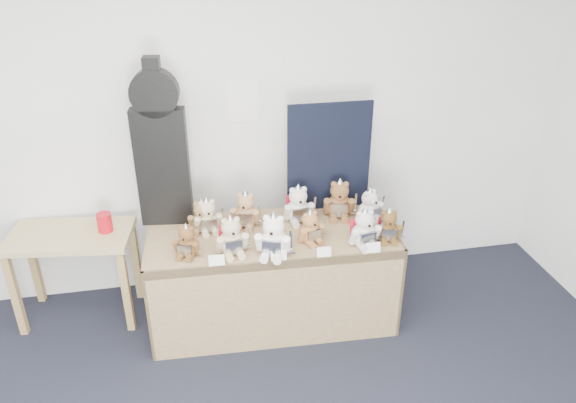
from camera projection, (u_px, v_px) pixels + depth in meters
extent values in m
plane|color=silver|center=(157.00, 120.00, 3.86)|extent=(6.00, 0.00, 6.00)
cube|color=white|center=(242.00, 101.00, 3.91)|extent=(0.21, 0.00, 0.30)
cube|color=brown|center=(272.00, 237.00, 3.79)|extent=(1.70, 0.77, 0.06)
cube|color=brown|center=(279.00, 306.00, 3.64)|extent=(1.67, 0.09, 0.70)
cube|color=brown|center=(152.00, 286.00, 3.83)|extent=(0.05, 0.70, 0.70)
cube|color=brown|center=(386.00, 266.00, 4.05)|extent=(0.05, 0.70, 0.70)
cube|color=#A48758|center=(70.00, 236.00, 3.82)|extent=(0.87, 0.56, 0.04)
cube|color=olive|center=(15.00, 295.00, 3.79)|extent=(0.06, 0.06, 0.64)
cube|color=olive|center=(34.00, 264.00, 4.12)|extent=(0.06, 0.06, 0.64)
cube|color=olive|center=(126.00, 291.00, 3.83)|extent=(0.06, 0.06, 0.64)
cube|color=olive|center=(136.00, 261.00, 4.16)|extent=(0.06, 0.06, 0.64)
cube|color=black|center=(163.00, 168.00, 3.74)|extent=(0.36, 0.14, 0.82)
cylinder|color=black|center=(154.00, 93.00, 3.50)|extent=(0.32, 0.14, 0.31)
cube|color=black|center=(152.00, 73.00, 3.44)|extent=(0.11, 0.10, 0.20)
cube|color=black|center=(329.00, 157.00, 3.93)|extent=(0.60, 0.02, 0.79)
cylinder|color=red|center=(105.00, 222.00, 3.81)|extent=(0.10, 0.10, 0.13)
ellipsoid|color=brown|center=(188.00, 247.00, 3.52)|extent=(0.17, 0.16, 0.14)
sphere|color=brown|center=(187.00, 234.00, 3.48)|extent=(0.10, 0.10, 0.10)
cylinder|color=brown|center=(184.00, 238.00, 3.44)|extent=(0.05, 0.04, 0.04)
sphere|color=black|center=(183.00, 240.00, 3.43)|extent=(0.02, 0.02, 0.02)
sphere|color=brown|center=(181.00, 228.00, 3.46)|extent=(0.03, 0.03, 0.03)
sphere|color=brown|center=(191.00, 229.00, 3.45)|extent=(0.03, 0.03, 0.03)
cylinder|color=brown|center=(177.00, 246.00, 3.51)|extent=(0.06, 0.09, 0.10)
cylinder|color=brown|center=(197.00, 248.00, 3.49)|extent=(0.06, 0.09, 0.10)
cylinder|color=brown|center=(181.00, 256.00, 3.50)|extent=(0.07, 0.10, 0.04)
cylinder|color=brown|center=(190.00, 257.00, 3.49)|extent=(0.07, 0.10, 0.04)
cube|color=silver|center=(185.00, 251.00, 3.47)|extent=(0.09, 0.05, 0.08)
cone|color=silver|center=(186.00, 228.00, 3.46)|extent=(0.09, 0.09, 0.07)
cube|color=silver|center=(199.00, 247.00, 3.47)|extent=(0.02, 0.04, 0.15)
cube|color=silver|center=(200.00, 254.00, 3.49)|extent=(0.04, 0.02, 0.01)
ellipsoid|color=#CDB690|center=(232.00, 242.00, 3.54)|extent=(0.18, 0.16, 0.17)
sphere|color=#CDB690|center=(231.00, 227.00, 3.49)|extent=(0.12, 0.12, 0.12)
cylinder|color=#CDB690|center=(233.00, 232.00, 3.45)|extent=(0.05, 0.03, 0.05)
sphere|color=black|center=(233.00, 234.00, 3.43)|extent=(0.02, 0.02, 0.02)
sphere|color=#CDB690|center=(224.00, 221.00, 3.46)|extent=(0.04, 0.04, 0.04)
sphere|color=#CDB690|center=(237.00, 219.00, 3.48)|extent=(0.04, 0.04, 0.04)
cylinder|color=#CDB690|center=(220.00, 245.00, 3.50)|extent=(0.06, 0.10, 0.13)
cylinder|color=#CDB690|center=(245.00, 241.00, 3.54)|extent=(0.06, 0.10, 0.13)
cylinder|color=#CDB690|center=(228.00, 255.00, 3.50)|extent=(0.06, 0.11, 0.05)
cylinder|color=#CDB690|center=(240.00, 253.00, 3.52)|extent=(0.06, 0.11, 0.05)
cube|color=silver|center=(234.00, 247.00, 3.48)|extent=(0.11, 0.03, 0.09)
cone|color=silver|center=(230.00, 220.00, 3.47)|extent=(0.10, 0.10, 0.08)
cube|color=silver|center=(249.00, 238.00, 3.53)|extent=(0.02, 0.04, 0.18)
cube|color=silver|center=(249.00, 247.00, 3.56)|extent=(0.05, 0.01, 0.01)
cube|color=#AC1328|center=(229.00, 236.00, 3.59)|extent=(0.14, 0.05, 0.15)
ellipsoid|color=white|center=(274.00, 243.00, 3.52)|extent=(0.23, 0.21, 0.18)
sphere|color=white|center=(274.00, 226.00, 3.46)|extent=(0.13, 0.13, 0.13)
cylinder|color=white|center=(272.00, 232.00, 3.42)|extent=(0.06, 0.05, 0.06)
sphere|color=black|center=(271.00, 234.00, 3.40)|extent=(0.02, 0.02, 0.02)
sphere|color=white|center=(266.00, 218.00, 3.45)|extent=(0.04, 0.04, 0.04)
sphere|color=white|center=(280.00, 219.00, 3.43)|extent=(0.04, 0.04, 0.04)
cylinder|color=white|center=(259.00, 242.00, 3.51)|extent=(0.08, 0.11, 0.14)
cylinder|color=white|center=(287.00, 245.00, 3.49)|extent=(0.08, 0.11, 0.14)
cylinder|color=white|center=(265.00, 255.00, 3.50)|extent=(0.09, 0.13, 0.06)
cylinder|color=white|center=(279.00, 256.00, 3.48)|extent=(0.09, 0.13, 0.06)
cube|color=silver|center=(272.00, 248.00, 3.46)|extent=(0.12, 0.06, 0.10)
cone|color=silver|center=(273.00, 218.00, 3.44)|extent=(0.11, 0.11, 0.09)
cube|color=silver|center=(291.00, 243.00, 3.46)|extent=(0.03, 0.05, 0.19)
cube|color=silver|center=(291.00, 253.00, 3.49)|extent=(0.05, 0.03, 0.01)
ellipsoid|color=#A56E3E|center=(310.00, 233.00, 3.67)|extent=(0.18, 0.16, 0.14)
sphere|color=#A56E3E|center=(310.00, 220.00, 3.62)|extent=(0.11, 0.11, 0.11)
cylinder|color=#A56E3E|center=(314.00, 224.00, 3.59)|extent=(0.05, 0.04, 0.04)
sphere|color=black|center=(315.00, 225.00, 3.58)|extent=(0.02, 0.02, 0.02)
sphere|color=#A56E3E|center=(306.00, 216.00, 3.59)|extent=(0.03, 0.03, 0.03)
sphere|color=#A56E3E|center=(315.00, 213.00, 3.62)|extent=(0.03, 0.03, 0.03)
cylinder|color=#A56E3E|center=(302.00, 236.00, 3.62)|extent=(0.06, 0.09, 0.11)
cylinder|color=#A56E3E|center=(320.00, 230.00, 3.68)|extent=(0.06, 0.09, 0.11)
cylinder|color=#A56E3E|center=(310.00, 243.00, 3.63)|extent=(0.07, 0.10, 0.04)
cylinder|color=#A56E3E|center=(318.00, 240.00, 3.66)|extent=(0.07, 0.10, 0.04)
cube|color=silver|center=(314.00, 236.00, 3.62)|extent=(0.09, 0.05, 0.08)
cone|color=silver|center=(310.00, 214.00, 3.60)|extent=(0.09, 0.09, 0.07)
cube|color=silver|center=(324.00, 227.00, 3.67)|extent=(0.02, 0.04, 0.15)
cube|color=silver|center=(323.00, 235.00, 3.70)|extent=(0.04, 0.02, 0.01)
ellipsoid|color=silver|center=(364.00, 235.00, 3.63)|extent=(0.18, 0.16, 0.17)
sphere|color=silver|center=(365.00, 220.00, 3.58)|extent=(0.12, 0.12, 0.12)
cylinder|color=silver|center=(368.00, 225.00, 3.54)|extent=(0.05, 0.03, 0.05)
sphere|color=black|center=(370.00, 226.00, 3.52)|extent=(0.02, 0.02, 0.02)
sphere|color=silver|center=(359.00, 214.00, 3.54)|extent=(0.04, 0.04, 0.04)
sphere|color=silver|center=(371.00, 212.00, 3.56)|extent=(0.04, 0.04, 0.04)
cylinder|color=silver|center=(354.00, 237.00, 3.58)|extent=(0.06, 0.10, 0.13)
cylinder|color=silver|center=(376.00, 233.00, 3.63)|extent=(0.06, 0.10, 0.13)
cylinder|color=silver|center=(362.00, 246.00, 3.59)|extent=(0.06, 0.11, 0.05)
cylinder|color=silver|center=(372.00, 244.00, 3.61)|extent=(0.06, 0.11, 0.05)
cube|color=silver|center=(368.00, 239.00, 3.57)|extent=(0.11, 0.03, 0.09)
cone|color=silver|center=(365.00, 212.00, 3.55)|extent=(0.10, 0.10, 0.08)
cube|color=silver|center=(381.00, 230.00, 3.61)|extent=(0.02, 0.04, 0.17)
cube|color=silver|center=(380.00, 239.00, 3.64)|extent=(0.05, 0.01, 0.01)
cube|color=#AC1328|center=(359.00, 228.00, 3.67)|extent=(0.14, 0.05, 0.15)
ellipsoid|color=brown|center=(388.00, 231.00, 3.69)|extent=(0.16, 0.15, 0.14)
sphere|color=brown|center=(389.00, 218.00, 3.64)|extent=(0.10, 0.10, 0.10)
cylinder|color=brown|center=(390.00, 223.00, 3.61)|extent=(0.05, 0.03, 0.04)
sphere|color=black|center=(390.00, 224.00, 3.59)|extent=(0.02, 0.02, 0.02)
sphere|color=brown|center=(384.00, 213.00, 3.62)|extent=(0.03, 0.03, 0.03)
sphere|color=brown|center=(395.00, 213.00, 3.62)|extent=(0.03, 0.03, 0.03)
cylinder|color=brown|center=(378.00, 231.00, 3.67)|extent=(0.05, 0.08, 0.11)
cylinder|color=brown|center=(399.00, 231.00, 3.67)|extent=(0.05, 0.08, 0.11)
cylinder|color=brown|center=(384.00, 240.00, 3.66)|extent=(0.06, 0.10, 0.04)
cylinder|color=brown|center=(393.00, 240.00, 3.66)|extent=(0.06, 0.10, 0.04)
cube|color=silver|center=(389.00, 235.00, 3.64)|extent=(0.09, 0.03, 0.08)
cone|color=silver|center=(390.00, 212.00, 3.62)|extent=(0.09, 0.09, 0.07)
cube|color=silver|center=(403.00, 229.00, 3.65)|extent=(0.02, 0.04, 0.15)
cube|color=silver|center=(402.00, 237.00, 3.67)|extent=(0.04, 0.01, 0.01)
cube|color=#AC1328|center=(387.00, 225.00, 3.73)|extent=(0.12, 0.05, 0.13)
ellipsoid|color=beige|center=(208.00, 222.00, 3.79)|extent=(0.17, 0.15, 0.15)
sphere|color=beige|center=(207.00, 208.00, 3.74)|extent=(0.11, 0.11, 0.11)
cylinder|color=beige|center=(208.00, 213.00, 3.70)|extent=(0.05, 0.03, 0.05)
sphere|color=black|center=(209.00, 214.00, 3.69)|extent=(0.02, 0.02, 0.02)
sphere|color=beige|center=(201.00, 203.00, 3.71)|extent=(0.04, 0.04, 0.04)
sphere|color=beige|center=(212.00, 202.00, 3.73)|extent=(0.04, 0.04, 0.04)
cylinder|color=beige|center=(197.00, 224.00, 3.75)|extent=(0.05, 0.09, 0.12)
cylinder|color=beige|center=(219.00, 220.00, 3.79)|extent=(0.05, 0.09, 0.12)
cylinder|color=beige|center=(205.00, 232.00, 3.75)|extent=(0.06, 0.11, 0.05)
cylinder|color=beige|center=(215.00, 230.00, 3.77)|extent=(0.06, 0.11, 0.05)
cube|color=silver|center=(210.00, 225.00, 3.73)|extent=(0.10, 0.03, 0.08)
cone|color=silver|center=(206.00, 202.00, 3.72)|extent=(0.10, 0.10, 0.07)
cube|color=silver|center=(223.00, 218.00, 3.77)|extent=(0.02, 0.04, 0.16)
cube|color=silver|center=(223.00, 226.00, 3.80)|extent=(0.05, 0.01, 0.01)
ellipsoid|color=tan|center=(246.00, 216.00, 3.85)|extent=(0.20, 0.19, 0.16)
sphere|color=tan|center=(246.00, 202.00, 3.80)|extent=(0.12, 0.12, 0.12)
cylinder|color=tan|center=(244.00, 206.00, 3.76)|extent=(0.06, 0.04, 0.05)
sphere|color=black|center=(243.00, 208.00, 3.74)|extent=(0.02, 0.02, 0.02)
sphere|color=tan|center=(240.00, 195.00, 3.78)|extent=(0.04, 0.04, 0.04)
sphere|color=tan|center=(251.00, 196.00, 3.77)|extent=(0.04, 0.04, 0.04)
cylinder|color=tan|center=(234.00, 215.00, 3.84)|extent=(0.07, 0.10, 0.12)
cylinder|color=tan|center=(257.00, 217.00, 3.82)|extent=(0.07, 0.10, 0.12)
cylinder|color=tan|center=(239.00, 225.00, 3.83)|extent=(0.08, 0.12, 0.05)
cylinder|color=tan|center=(250.00, 226.00, 3.82)|extent=(0.08, 0.12, 0.05)
cube|color=silver|center=(244.00, 220.00, 3.79)|extent=(0.11, 0.05, 0.09)
cone|color=silver|center=(245.00, 195.00, 3.78)|extent=(0.10, 0.10, 0.08)
cube|color=silver|center=(260.00, 215.00, 3.79)|extent=(0.03, 0.04, 0.17)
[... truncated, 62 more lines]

